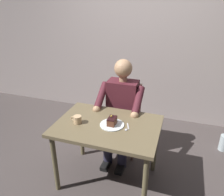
{
  "coord_description": "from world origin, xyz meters",
  "views": [
    {
      "loc": [
        -0.65,
        1.8,
        1.88
      ],
      "look_at": [
        -0.01,
        -0.1,
        0.97
      ],
      "focal_mm": 35.41,
      "sensor_mm": 36.0,
      "label": 1
    }
  ],
  "objects_px": {
    "dining_table": "(108,132)",
    "seated_person": "(121,109)",
    "chair": "(124,115)",
    "cake_slice": "(112,121)",
    "dessert_spoon": "(127,128)",
    "coffee_cup": "(77,119)"
  },
  "relations": [
    {
      "from": "chair",
      "to": "coffee_cup",
      "type": "distance_m",
      "value": 0.82
    },
    {
      "from": "dining_table",
      "to": "dessert_spoon",
      "type": "relative_size",
      "value": 7.35
    },
    {
      "from": "cake_slice",
      "to": "dessert_spoon",
      "type": "relative_size",
      "value": 0.83
    },
    {
      "from": "seated_person",
      "to": "dessert_spoon",
      "type": "xyz_separation_m",
      "value": [
        -0.21,
        0.49,
        0.07
      ]
    },
    {
      "from": "cake_slice",
      "to": "seated_person",
      "type": "bearing_deg",
      "value": -84.31
    },
    {
      "from": "coffee_cup",
      "to": "dessert_spoon",
      "type": "height_order",
      "value": "coffee_cup"
    },
    {
      "from": "cake_slice",
      "to": "dessert_spoon",
      "type": "xyz_separation_m",
      "value": [
        -0.16,
        0.01,
        -0.04
      ]
    },
    {
      "from": "dining_table",
      "to": "seated_person",
      "type": "xyz_separation_m",
      "value": [
        0.0,
        -0.48,
        0.02
      ]
    },
    {
      "from": "cake_slice",
      "to": "dessert_spoon",
      "type": "bearing_deg",
      "value": 177.47
    },
    {
      "from": "cake_slice",
      "to": "dining_table",
      "type": "bearing_deg",
      "value": -5.36
    },
    {
      "from": "chair",
      "to": "coffee_cup",
      "type": "height_order",
      "value": "chair"
    },
    {
      "from": "chair",
      "to": "dessert_spoon",
      "type": "xyz_separation_m",
      "value": [
        -0.21,
        0.66,
        0.23
      ]
    },
    {
      "from": "chair",
      "to": "coffee_cup",
      "type": "bearing_deg",
      "value": 67.55
    },
    {
      "from": "chair",
      "to": "dessert_spoon",
      "type": "distance_m",
      "value": 0.73
    },
    {
      "from": "dining_table",
      "to": "chair",
      "type": "relative_size",
      "value": 1.17
    },
    {
      "from": "coffee_cup",
      "to": "chair",
      "type": "bearing_deg",
      "value": -112.45
    },
    {
      "from": "chair",
      "to": "cake_slice",
      "type": "height_order",
      "value": "chair"
    },
    {
      "from": "chair",
      "to": "dining_table",
      "type": "bearing_deg",
      "value": 90.0
    },
    {
      "from": "dining_table",
      "to": "seated_person",
      "type": "bearing_deg",
      "value": -90.0
    },
    {
      "from": "dining_table",
      "to": "coffee_cup",
      "type": "height_order",
      "value": "coffee_cup"
    },
    {
      "from": "dining_table",
      "to": "dessert_spoon",
      "type": "xyz_separation_m",
      "value": [
        -0.21,
        0.01,
        0.09
      ]
    },
    {
      "from": "chair",
      "to": "cake_slice",
      "type": "bearing_deg",
      "value": 94.21
    }
  ]
}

